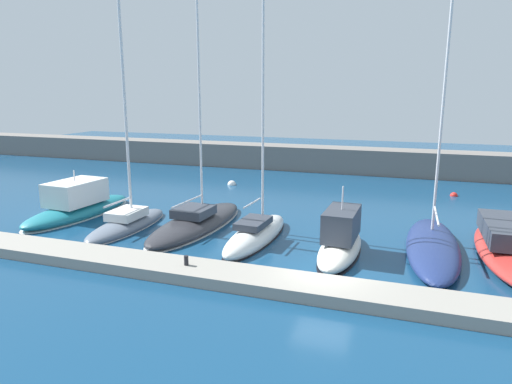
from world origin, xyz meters
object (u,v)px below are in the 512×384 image
Objects in this scene: motorboat_teal_nearest at (78,205)px; mooring_buoy_red at (454,196)px; sailboat_charcoal_third at (197,222)px; mooring_buoy_white at (232,185)px; sailboat_navy_sixth at (433,245)px; dock_bollard at (186,260)px; sailboat_slate_second at (127,222)px; sailboat_white_fourth at (256,233)px; motorboat_ivory_fifth at (341,241)px.

motorboat_teal_nearest is 28.22m from mooring_buoy_red.
sailboat_charcoal_third is 25.95× the size of mooring_buoy_white.
sailboat_navy_sixth is (22.20, 0.18, -0.37)m from motorboat_teal_nearest.
mooring_buoy_red is 0.77× the size of mooring_buoy_white.
sailboat_navy_sixth is 37.24× the size of dock_bollard.
mooring_buoy_red is 24.75m from dock_bollard.
sailboat_white_fourth is (8.17, 0.35, 0.06)m from sailboat_slate_second.
sailboat_navy_sixth is at bearing -63.94° from motorboat_ivory_fifth.
motorboat_teal_nearest reaches higher than dock_bollard.
mooring_buoy_red is at bearing -20.07° from motorboat_ivory_fifth.
sailboat_white_fourth reaches higher than mooring_buoy_red.
sailboat_charcoal_third is at bearing -85.67° from motorboat_teal_nearest.
sailboat_white_fourth is at bearing 96.93° from sailboat_navy_sixth.
sailboat_slate_second is at bearing -94.30° from mooring_buoy_white.
mooring_buoy_white is (-2.84, 12.69, -0.37)m from sailboat_charcoal_third.
sailboat_white_fourth is 36.97× the size of dock_bollard.
mooring_buoy_white is at bearing 106.41° from dock_bollard.
sailboat_navy_sixth is 14.45m from mooring_buoy_red.
mooring_buoy_white is (-7.10, 13.87, -0.43)m from sailboat_white_fourth.
sailboat_navy_sixth is 12.68m from dock_bollard.
motorboat_ivory_fifth is 17.58m from mooring_buoy_red.
sailboat_slate_second is 0.67× the size of sailboat_charcoal_third.
sailboat_charcoal_third reaches higher than sailboat_white_fourth.
sailboat_navy_sixth is at bearing -97.98° from mooring_buoy_red.
sailboat_charcoal_third is 3.06× the size of motorboat_ivory_fifth.
sailboat_charcoal_third is at bearing 77.40° from sailboat_white_fourth.
sailboat_white_fourth reaches higher than sailboat_slate_second.
mooring_buoy_red is at bearing 59.46° from dock_bollard.
mooring_buoy_red is at bearing -55.41° from motorboat_teal_nearest.
sailboat_navy_sixth is (9.24, 1.27, -0.08)m from sailboat_white_fourth.
dock_bollard is (11.63, -6.82, 0.02)m from motorboat_teal_nearest.
motorboat_ivory_fifth reaches higher than motorboat_teal_nearest.
sailboat_slate_second is 0.82× the size of sailboat_white_fourth.
sailboat_slate_second is 22.65× the size of mooring_buoy_red.
mooring_buoy_red is at bearing -44.22° from sailboat_charcoal_third.
motorboat_teal_nearest is at bearing 85.52° from motorboat_ivory_fifth.
sailboat_charcoal_third is 21.16m from mooring_buoy_red.
sailboat_navy_sixth is at bearing -37.63° from mooring_buoy_white.
sailboat_slate_second is (4.79, -1.43, -0.35)m from motorboat_teal_nearest.
motorboat_teal_nearest is 22.20m from sailboat_navy_sixth.
sailboat_white_fourth is 5.90m from dock_bollard.
motorboat_ivory_fifth is 8.48× the size of mooring_buoy_white.
sailboat_white_fourth is 2.50× the size of motorboat_ivory_fifth.
sailboat_charcoal_third is at bearing 112.96° from dock_bollard.
mooring_buoy_red is at bearing 5.31° from mooring_buoy_white.
mooring_buoy_white is (1.07, 14.21, -0.36)m from sailboat_slate_second.
sailboat_charcoal_third is 45.22× the size of dock_bollard.
sailboat_slate_second is at bearing -102.92° from motorboat_teal_nearest.
sailboat_slate_second is at bearing 89.61° from motorboat_ivory_fifth.
dock_bollard reaches higher than mooring_buoy_white.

